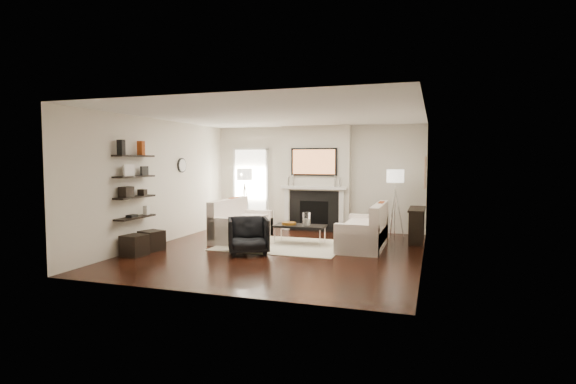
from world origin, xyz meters
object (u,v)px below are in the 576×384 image
(coffee_table, at_px, (300,226))
(lamp_left_shade, at_px, (245,174))
(ottoman_near, at_px, (152,241))
(loveseat_left_base, at_px, (242,231))
(lamp_right_shade, at_px, (395,176))
(loveseat_right_base, at_px, (363,238))
(armchair, at_px, (248,234))

(coffee_table, height_order, lamp_left_shade, lamp_left_shade)
(ottoman_near, bearing_deg, loveseat_left_base, 54.06)
(lamp_left_shade, height_order, ottoman_near, lamp_left_shade)
(coffee_table, height_order, lamp_right_shade, lamp_right_shade)
(loveseat_left_base, xyz_separation_m, loveseat_right_base, (2.77, -0.09, 0.00))
(loveseat_right_base, height_order, lamp_right_shade, lamp_right_shade)
(loveseat_left_base, xyz_separation_m, ottoman_near, (-1.23, -1.70, -0.01))
(lamp_right_shade, bearing_deg, loveseat_right_base, -108.84)
(loveseat_right_base, bearing_deg, armchair, -147.41)
(loveseat_right_base, xyz_separation_m, lamp_left_shade, (-3.39, 1.64, 1.24))
(loveseat_left_base, bearing_deg, coffee_table, -5.56)
(ottoman_near, bearing_deg, armchair, 9.05)
(loveseat_left_base, height_order, loveseat_right_base, same)
(loveseat_left_base, distance_m, coffee_table, 1.44)
(lamp_left_shade, distance_m, ottoman_near, 3.54)
(coffee_table, distance_m, lamp_right_shade, 2.65)
(lamp_right_shade, relative_size, ottoman_near, 1.00)
(loveseat_left_base, distance_m, loveseat_right_base, 2.77)
(loveseat_left_base, bearing_deg, ottoman_near, -125.94)
(loveseat_left_base, relative_size, ottoman_near, 4.50)
(loveseat_right_base, height_order, lamp_left_shade, lamp_left_shade)
(loveseat_right_base, relative_size, ottoman_near, 4.50)
(armchair, xyz_separation_m, ottoman_near, (-1.98, -0.32, -0.19))
(armchair, distance_m, lamp_right_shade, 3.93)
(armchair, height_order, ottoman_near, armchair)
(loveseat_right_base, relative_size, coffee_table, 1.64)
(loveseat_left_base, xyz_separation_m, coffee_table, (1.42, -0.14, 0.19))
(loveseat_left_base, relative_size, lamp_right_shade, 4.50)
(loveseat_right_base, xyz_separation_m, armchair, (-2.02, -1.29, 0.18))
(lamp_right_shade, distance_m, ottoman_near, 5.63)
(armchair, bearing_deg, coffee_table, 34.18)
(lamp_left_shade, relative_size, ottoman_near, 1.00)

